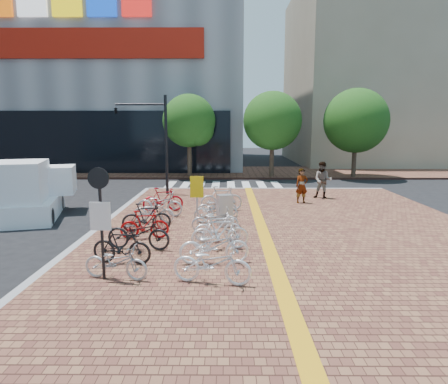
{
  "coord_description": "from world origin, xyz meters",
  "views": [
    {
      "loc": [
        0.72,
        -11.58,
        3.8
      ],
      "look_at": [
        0.61,
        3.59,
        1.3
      ],
      "focal_mm": 32.0,
      "sensor_mm": 36.0,
      "label": 1
    }
  ],
  "objects_px": {
    "bike_12": "(215,220)",
    "bike_11": "(218,227)",
    "bike_7": "(163,199)",
    "pedestrian_a": "(302,186)",
    "bike_4": "(146,217)",
    "bike_13": "(216,211)",
    "bike_5": "(154,211)",
    "box_truck": "(34,191)",
    "bike_15": "(221,198)",
    "bike_8": "(212,263)",
    "pedestrian_b": "(323,180)",
    "utility_box": "(225,210)",
    "yellow_sign": "(197,191)",
    "bike_9": "(214,246)",
    "notice_sign": "(100,210)",
    "bike_2": "(138,233)",
    "bike_3": "(145,225)",
    "bike_1": "(122,246)",
    "bike_6": "(160,204)",
    "bike_14": "(217,207)",
    "bike_10": "(220,233)",
    "bike_0": "(116,262)",
    "traffic_light_pole": "(143,126)"
  },
  "relations": [
    {
      "from": "bike_5",
      "to": "bike_13",
      "type": "relative_size",
      "value": 0.95
    },
    {
      "from": "bike_4",
      "to": "bike_13",
      "type": "relative_size",
      "value": 1.0
    },
    {
      "from": "bike_8",
      "to": "pedestrian_b",
      "type": "height_order",
      "value": "pedestrian_b"
    },
    {
      "from": "bike_9",
      "to": "yellow_sign",
      "type": "xyz_separation_m",
      "value": [
        -0.77,
        4.3,
        0.78
      ]
    },
    {
      "from": "bike_10",
      "to": "bike_12",
      "type": "distance_m",
      "value": 2.0
    },
    {
      "from": "bike_3",
      "to": "bike_7",
      "type": "xyz_separation_m",
      "value": [
        -0.07,
        4.28,
        0.05
      ]
    },
    {
      "from": "bike_3",
      "to": "bike_14",
      "type": "xyz_separation_m",
      "value": [
        2.3,
        3.19,
        -0.05
      ]
    },
    {
      "from": "bike_3",
      "to": "box_truck",
      "type": "bearing_deg",
      "value": 47.77
    },
    {
      "from": "bike_9",
      "to": "bike_0",
      "type": "bearing_deg",
      "value": 109.75
    },
    {
      "from": "bike_4",
      "to": "utility_box",
      "type": "xyz_separation_m",
      "value": [
        2.73,
        0.84,
        0.08
      ]
    },
    {
      "from": "utility_box",
      "to": "yellow_sign",
      "type": "bearing_deg",
      "value": 169.81
    },
    {
      "from": "bike_2",
      "to": "notice_sign",
      "type": "xyz_separation_m",
      "value": [
        -0.32,
        -2.42,
        1.21
      ]
    },
    {
      "from": "bike_0",
      "to": "bike_15",
      "type": "bearing_deg",
      "value": -6.07
    },
    {
      "from": "notice_sign",
      "to": "bike_2",
      "type": "bearing_deg",
      "value": 82.42
    },
    {
      "from": "bike_1",
      "to": "bike_2",
      "type": "height_order",
      "value": "bike_2"
    },
    {
      "from": "bike_3",
      "to": "bike_7",
      "type": "distance_m",
      "value": 4.28
    },
    {
      "from": "bike_4",
      "to": "pedestrian_b",
      "type": "relative_size",
      "value": 0.91
    },
    {
      "from": "bike_5",
      "to": "traffic_light_pole",
      "type": "bearing_deg",
      "value": 24.01
    },
    {
      "from": "bike_10",
      "to": "bike_12",
      "type": "xyz_separation_m",
      "value": [
        -0.2,
        1.99,
        -0.09
      ]
    },
    {
      "from": "bike_4",
      "to": "bike_12",
      "type": "xyz_separation_m",
      "value": [
        2.4,
        -0.05,
        -0.08
      ]
    },
    {
      "from": "bike_14",
      "to": "bike_12",
      "type": "bearing_deg",
      "value": 168.98
    },
    {
      "from": "bike_3",
      "to": "pedestrian_a",
      "type": "xyz_separation_m",
      "value": [
        6.29,
        6.24,
        0.36
      ]
    },
    {
      "from": "pedestrian_a",
      "to": "bike_11",
      "type": "bearing_deg",
      "value": -130.75
    },
    {
      "from": "bike_13",
      "to": "yellow_sign",
      "type": "xyz_separation_m",
      "value": [
        -0.7,
        -0.39,
        0.82
      ]
    },
    {
      "from": "bike_7",
      "to": "pedestrian_a",
      "type": "xyz_separation_m",
      "value": [
        6.36,
        1.97,
        0.31
      ]
    },
    {
      "from": "bike_3",
      "to": "bike_5",
      "type": "distance_m",
      "value": 2.26
    },
    {
      "from": "bike_4",
      "to": "yellow_sign",
      "type": "distance_m",
      "value": 2.12
    },
    {
      "from": "bike_1",
      "to": "bike_14",
      "type": "distance_m",
      "value": 6.1
    },
    {
      "from": "bike_11",
      "to": "bike_15",
      "type": "height_order",
      "value": "bike_15"
    },
    {
      "from": "bike_8",
      "to": "yellow_sign",
      "type": "xyz_separation_m",
      "value": [
        -0.77,
        5.7,
        0.78
      ]
    },
    {
      "from": "bike_9",
      "to": "bike_12",
      "type": "bearing_deg",
      "value": -5.15
    },
    {
      "from": "bike_5",
      "to": "bike_12",
      "type": "distance_m",
      "value": 2.79
    },
    {
      "from": "bike_4",
      "to": "bike_6",
      "type": "relative_size",
      "value": 0.87
    },
    {
      "from": "bike_5",
      "to": "box_truck",
      "type": "bearing_deg",
      "value": 85.05
    },
    {
      "from": "bike_11",
      "to": "bike_6",
      "type": "bearing_deg",
      "value": 24.14
    },
    {
      "from": "pedestrian_b",
      "to": "box_truck",
      "type": "relative_size",
      "value": 0.42
    },
    {
      "from": "bike_11",
      "to": "notice_sign",
      "type": "xyz_separation_m",
      "value": [
        -2.68,
        -3.25,
        1.25
      ]
    },
    {
      "from": "box_truck",
      "to": "yellow_sign",
      "type": "bearing_deg",
      "value": -13.87
    },
    {
      "from": "bike_14",
      "to": "yellow_sign",
      "type": "relative_size",
      "value": 0.89
    },
    {
      "from": "yellow_sign",
      "to": "bike_10",
      "type": "bearing_deg",
      "value": -73.49
    },
    {
      "from": "box_truck",
      "to": "bike_13",
      "type": "bearing_deg",
      "value": -9.78
    },
    {
      "from": "bike_3",
      "to": "bike_9",
      "type": "height_order",
      "value": "bike_9"
    },
    {
      "from": "utility_box",
      "to": "bike_11",
      "type": "bearing_deg",
      "value": -95.85
    },
    {
      "from": "bike_13",
      "to": "bike_3",
      "type": "bearing_deg",
      "value": 127.09
    },
    {
      "from": "bike_7",
      "to": "bike_8",
      "type": "height_order",
      "value": "bike_7"
    },
    {
      "from": "bike_1",
      "to": "notice_sign",
      "type": "height_order",
      "value": "notice_sign"
    },
    {
      "from": "pedestrian_a",
      "to": "box_truck",
      "type": "bearing_deg",
      "value": -177.44
    },
    {
      "from": "bike_5",
      "to": "bike_14",
      "type": "height_order",
      "value": "same"
    },
    {
      "from": "bike_12",
      "to": "bike_11",
      "type": "bearing_deg",
      "value": -179.88
    },
    {
      "from": "bike_9",
      "to": "bike_10",
      "type": "xyz_separation_m",
      "value": [
        0.14,
        1.23,
        0.03
      ]
    }
  ]
}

